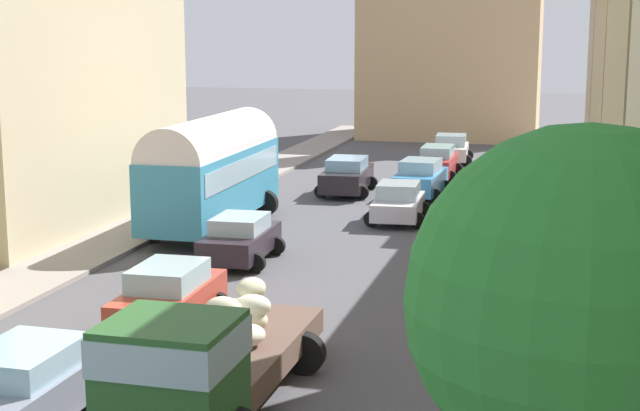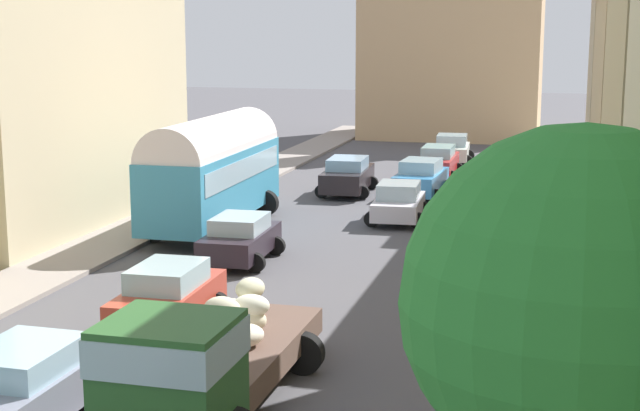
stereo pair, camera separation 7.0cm
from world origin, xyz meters
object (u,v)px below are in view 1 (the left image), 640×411
at_px(parked_bus_1, 212,167).
at_px(car_5, 169,296).
at_px(car_2, 437,162).
at_px(cargo_truck_0, 203,359).
at_px(pedestrian_0, 551,255).
at_px(car_4, 26,386).
at_px(car_1, 420,178).
at_px(pedestrian_2, 562,231).
at_px(car_6, 240,239).
at_px(car_7, 347,176).
at_px(car_0, 398,202).
at_px(car_3, 451,149).

bearing_deg(parked_bus_1, car_5, -74.37).
bearing_deg(parked_bus_1, car_2, 65.27).
xyz_separation_m(cargo_truck_0, pedestrian_0, (6.04, 10.93, -0.23)).
bearing_deg(car_4, car_1, 82.58).
xyz_separation_m(parked_bus_1, car_4, (3.02, -17.52, -1.49)).
bearing_deg(car_5, car_2, 82.76).
relative_size(car_2, pedestrian_2, 2.37).
relative_size(car_1, pedestrian_0, 2.18).
bearing_deg(pedestrian_2, parked_bus_1, 169.44).
bearing_deg(pedestrian_0, car_2, 106.55).
xyz_separation_m(car_1, car_4, (-3.37, -25.89, -0.04)).
bearing_deg(car_6, car_2, 78.62).
xyz_separation_m(car_6, car_7, (0.43, 13.09, 0.06)).
xyz_separation_m(car_4, car_7, (0.08, 25.99, 0.03)).
distance_m(car_5, car_7, 19.84).
bearing_deg(car_1, pedestrian_0, -67.53).
height_order(car_5, pedestrian_0, pedestrian_0).
bearing_deg(car_6, car_0, 63.59).
bearing_deg(car_0, cargo_truck_0, -90.68).
relative_size(car_4, pedestrian_2, 2.27).
bearing_deg(car_5, pedestrian_0, 32.32).
bearing_deg(pedestrian_2, car_7, 130.98).
bearing_deg(car_7, car_4, -90.17).
distance_m(pedestrian_0, pedestrian_2, 3.36).
bearing_deg(cargo_truck_0, car_5, 119.67).
xyz_separation_m(car_4, pedestrian_0, (9.18, 11.85, 0.25)).
relative_size(car_0, pedestrian_2, 2.02).
bearing_deg(parked_bus_1, car_4, -80.24).
height_order(car_2, car_3, car_2).
distance_m(car_0, car_7, 6.49).
xyz_separation_m(car_5, pedestrian_2, (9.28, 9.05, 0.26)).
distance_m(car_3, car_4, 37.05).
height_order(car_7, pedestrian_2, pedestrian_2).
xyz_separation_m(cargo_truck_0, car_1, (0.23, 24.97, -0.44)).
distance_m(car_3, pedestrian_2, 22.53).
bearing_deg(car_7, car_0, -59.50).
xyz_separation_m(parked_bus_1, car_2, (6.39, 13.87, -1.47)).
xyz_separation_m(car_1, car_5, (-3.21, -19.74, -0.03)).
height_order(car_4, car_7, car_7).
xyz_separation_m(car_4, car_6, (-0.35, 12.90, -0.04)).
relative_size(car_1, car_7, 0.91).
relative_size(car_5, car_7, 0.91).
bearing_deg(car_5, parked_bus_1, 105.63).
xyz_separation_m(car_1, car_6, (-3.72, -13.00, -0.07)).
height_order(car_0, car_7, car_7).
bearing_deg(parked_bus_1, cargo_truck_0, -69.64).
xyz_separation_m(car_0, car_5, (-3.21, -14.24, 0.04)).
bearing_deg(parked_bus_1, car_1, 52.64).
distance_m(parked_bus_1, car_5, 11.90).
bearing_deg(car_6, pedestrian_2, 13.22).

